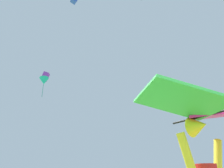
# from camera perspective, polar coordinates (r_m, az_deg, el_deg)

# --- Properties ---
(held_stunt_kite) EXTENTS (1.89, 1.10, 0.41)m
(held_stunt_kite) POSITION_cam_1_polar(r_m,az_deg,el_deg) (2.86, 21.81, -6.63)
(held_stunt_kite) COLOR black
(distant_kite_purple_far_center) EXTENTS (1.13, 1.09, 1.26)m
(distant_kite_purple_far_center) POSITION_cam_1_polar(r_m,az_deg,el_deg) (30.51, -16.38, 1.82)
(distant_kite_purple_far_center) COLOR purple
(distant_kite_teal_overhead_distant) EXTENTS (1.50, 1.55, 2.38)m
(distant_kite_teal_overhead_distant) POSITION_cam_1_polar(r_m,az_deg,el_deg) (26.52, -16.70, 0.70)
(distant_kite_teal_overhead_distant) COLOR #19B2AD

